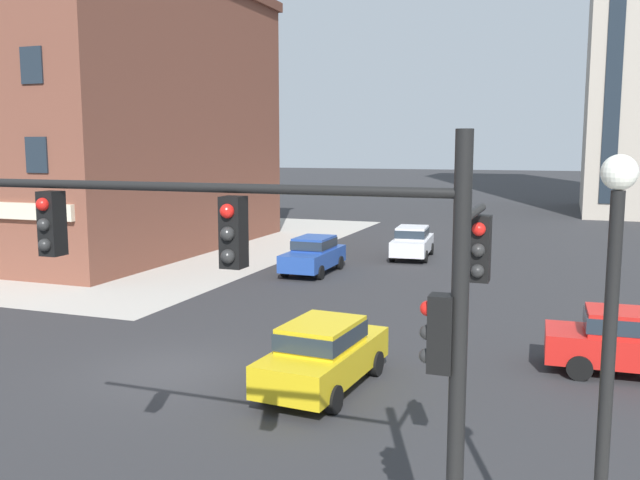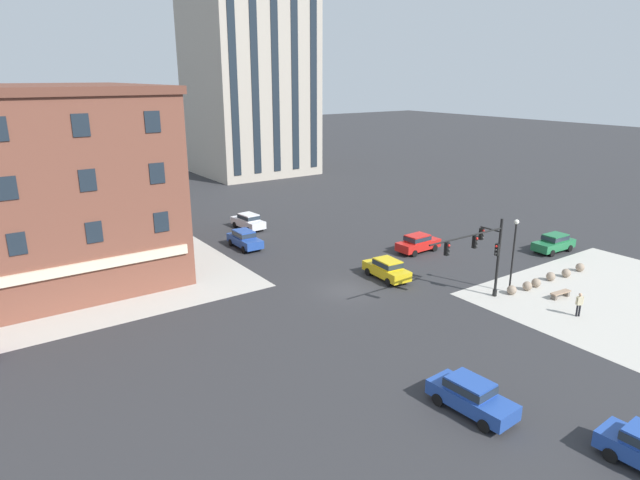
{
  "view_description": "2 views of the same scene",
  "coord_description": "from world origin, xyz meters",
  "views": [
    {
      "loc": [
        9.53,
        -14.72,
        5.83
      ],
      "look_at": [
        1.6,
        6.94,
        2.64
      ],
      "focal_mm": 38.06,
      "sensor_mm": 36.0,
      "label": 1
    },
    {
      "loc": [
        -24.02,
        -30.75,
        15.95
      ],
      "look_at": [
        -2.17,
        0.54,
        4.33
      ],
      "focal_mm": 30.51,
      "sensor_mm": 36.0,
      "label": 2
    }
  ],
  "objects": [
    {
      "name": "traffic_signal_main",
      "position": [
        6.95,
        -7.0,
        3.85
      ],
      "size": [
        7.5,
        2.09,
        6.02
      ],
      "color": "black",
      "rests_on": "ground"
    },
    {
      "name": "car_cross_eastbound",
      "position": [
        4.17,
        0.15,
        0.92
      ],
      "size": [
        2.15,
        4.52,
        1.68
      ],
      "color": "gold",
      "rests_on": "ground"
    },
    {
      "name": "car_main_southbound_far",
      "position": [
        -1.41,
        14.29,
        0.92
      ],
      "size": [
        1.89,
        4.4,
        1.68
      ],
      "color": "#23479E",
      "rests_on": "ground"
    },
    {
      "name": "car_main_mid",
      "position": [
        1.98,
        20.0,
        0.92
      ],
      "size": [
        2.16,
        4.53,
        1.68
      ],
      "color": "silver",
      "rests_on": "ground"
    },
    {
      "name": "street_lamp_corner_near",
      "position": [
        10.0,
        -7.36,
        3.58
      ],
      "size": [
        0.36,
        0.36,
        5.75
      ],
      "color": "black",
      "rests_on": "ground"
    },
    {
      "name": "ground_plane",
      "position": [
        0.0,
        0.0,
        0.0
      ],
      "size": [
        320.0,
        320.0,
        0.0
      ],
      "primitive_type": "plane",
      "color": "#2D2D30"
    },
    {
      "name": "sidewalk_far_corner",
      "position": [
        -20.0,
        20.0,
        0.0
      ],
      "size": [
        32.0,
        32.0,
        0.02
      ],
      "primitive_type": "cube",
      "color": "#B7B2A8",
      "rests_on": "ground"
    },
    {
      "name": "car_cross_westbound",
      "position": [
        11.29,
        3.81,
        0.92
      ],
      "size": [
        4.46,
        2.02,
        1.68
      ],
      "color": "red",
      "rests_on": "ground"
    },
    {
      "name": "storefront_block_near_corner",
      "position": [
        -20.92,
        17.94,
        7.62
      ],
      "size": [
        24.31,
        20.33,
        15.22
      ],
      "color": "brown",
      "rests_on": "ground"
    }
  ]
}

